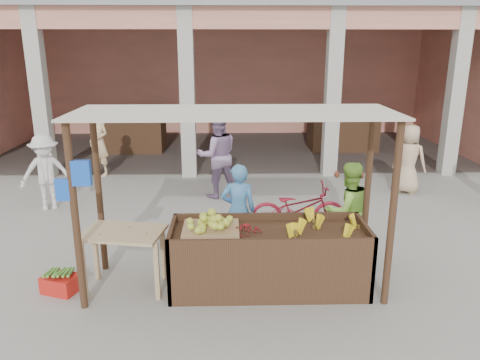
{
  "coord_description": "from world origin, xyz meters",
  "views": [
    {
      "loc": [
        -0.03,
        -5.69,
        3.19
      ],
      "look_at": [
        0.15,
        1.2,
        1.17
      ],
      "focal_mm": 35.0,
      "sensor_mm": 36.0,
      "label": 1
    }
  ],
  "objects_px": {
    "vendor_blue": "(238,207)",
    "motorcycle": "(298,208)",
    "vendor_green": "(348,209)",
    "red_crate": "(61,284)",
    "side_table": "(124,241)",
    "fruit_stall": "(268,260)"
  },
  "relations": [
    {
      "from": "vendor_blue",
      "to": "motorcycle",
      "type": "xyz_separation_m",
      "value": [
        1.05,
        0.89,
        -0.33
      ]
    },
    {
      "from": "vendor_green",
      "to": "motorcycle",
      "type": "relative_size",
      "value": 0.91
    },
    {
      "from": "vendor_green",
      "to": "motorcycle",
      "type": "xyz_separation_m",
      "value": [
        -0.59,
        1.02,
        -0.34
      ]
    },
    {
      "from": "red_crate",
      "to": "vendor_green",
      "type": "xyz_separation_m",
      "value": [
        4.04,
        0.95,
        0.68
      ]
    },
    {
      "from": "side_table",
      "to": "red_crate",
      "type": "relative_size",
      "value": 2.55
    },
    {
      "from": "vendor_blue",
      "to": "red_crate",
      "type": "bearing_deg",
      "value": 22.03
    },
    {
      "from": "fruit_stall",
      "to": "motorcycle",
      "type": "height_order",
      "value": "motorcycle"
    },
    {
      "from": "side_table",
      "to": "vendor_green",
      "type": "xyz_separation_m",
      "value": [
        3.18,
        0.89,
        0.11
      ]
    },
    {
      "from": "vendor_green",
      "to": "motorcycle",
      "type": "bearing_deg",
      "value": -74.15
    },
    {
      "from": "fruit_stall",
      "to": "vendor_blue",
      "type": "xyz_separation_m",
      "value": [
        -0.38,
        1.02,
        0.38
      ]
    },
    {
      "from": "side_table",
      "to": "motorcycle",
      "type": "relative_size",
      "value": 0.65
    },
    {
      "from": "fruit_stall",
      "to": "red_crate",
      "type": "bearing_deg",
      "value": -178.85
    },
    {
      "from": "red_crate",
      "to": "vendor_green",
      "type": "relative_size",
      "value": 0.28
    },
    {
      "from": "fruit_stall",
      "to": "vendor_green",
      "type": "relative_size",
      "value": 1.63
    },
    {
      "from": "vendor_blue",
      "to": "motorcycle",
      "type": "distance_m",
      "value": 1.42
    },
    {
      "from": "fruit_stall",
      "to": "motorcycle",
      "type": "distance_m",
      "value": 2.03
    },
    {
      "from": "side_table",
      "to": "vendor_green",
      "type": "relative_size",
      "value": 0.71
    },
    {
      "from": "fruit_stall",
      "to": "vendor_blue",
      "type": "height_order",
      "value": "vendor_blue"
    },
    {
      "from": "red_crate",
      "to": "motorcycle",
      "type": "height_order",
      "value": "motorcycle"
    },
    {
      "from": "vendor_blue",
      "to": "vendor_green",
      "type": "relative_size",
      "value": 0.98
    },
    {
      "from": "red_crate",
      "to": "motorcycle",
      "type": "distance_m",
      "value": 3.98
    },
    {
      "from": "fruit_stall",
      "to": "red_crate",
      "type": "height_order",
      "value": "fruit_stall"
    }
  ]
}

